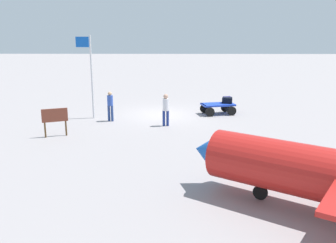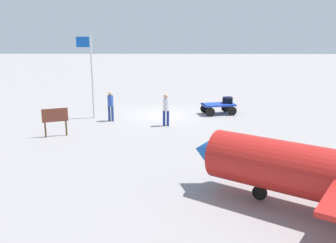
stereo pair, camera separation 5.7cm
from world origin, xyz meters
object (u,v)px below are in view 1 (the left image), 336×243
Objects in this scene: worker_trailing at (110,104)px; flagpole at (90,70)px; luggage_cart at (218,107)px; signboard at (55,118)px; suitcase_navy at (227,99)px; worker_lead at (166,108)px; suitcase_tan at (227,100)px.

worker_trailing is 2.29m from flagpole.
luggage_cart is 6.42m from worker_trailing.
signboard is (2.09, 3.08, -0.03)m from worker_trailing.
flagpole is (7.96, 1.58, 1.94)m from suitcase_navy.
signboard is (5.17, 2.05, -0.06)m from worker_lead.
worker_lead is (3.64, 2.97, 0.17)m from suitcase_tan.
signboard is (8.81, 5.02, 0.11)m from suitcase_tan.
signboard is (8.86, 5.39, 0.11)m from suitcase_navy.
flagpole reaches higher than worker_lead.
flagpole is at bearing 8.72° from suitcase_tan.
signboard is at bearing 21.63° from worker_lead.
suitcase_tan is 10.15m from signboard.
suitcase_navy is 10.37m from signboard.
worker_lead reaches higher than suitcase_navy.
worker_trailing is (6.14, 1.80, 0.49)m from luggage_cart.
suitcase_navy is 0.12× the size of flagpole.
suitcase_navy is (-0.63, -0.51, 0.35)m from luggage_cart.
signboard is at bearing 31.31° from suitcase_navy.
worker_lead reaches higher than signboard.
worker_lead is 5.56m from signboard.
suitcase_tan is (-0.58, -0.14, 0.35)m from luggage_cart.
suitcase_navy is 8.34m from flagpole.
suitcase_navy is 0.37m from suitcase_tan.
worker_lead is 4.95m from flagpole.
worker_lead is at bearing 42.15° from suitcase_navy.
flagpole reaches higher than signboard.
worker_lead is 1.26× the size of signboard.
signboard reaches higher than luggage_cart.
signboard is at bearing 30.67° from luggage_cart.
flagpole reaches higher than suitcase_navy.
flagpole reaches higher than luggage_cart.
worker_trailing is at bearing 18.80° from suitcase_navy.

